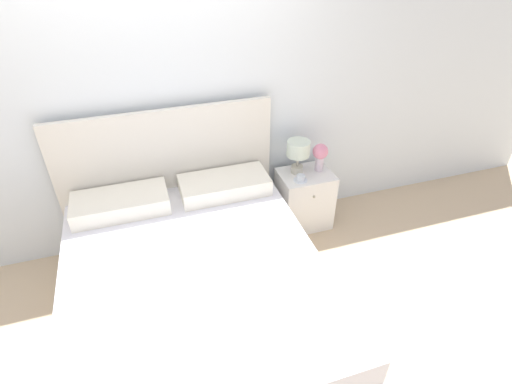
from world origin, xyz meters
The scene contains 7 objects.
ground_plane centered at (0.00, 0.00, 0.00)m, with size 12.00×12.00×0.00m, color #CCB28E.
wall_back centered at (0.00, 0.07, 1.30)m, with size 8.00×0.06×2.60m.
bed centered at (0.00, -0.95, 0.31)m, with size 1.78×2.07×1.26m.
nightstand centered at (1.19, -0.21, 0.28)m, with size 0.48×0.40×0.56m.
table_lamp centered at (1.12, -0.16, 0.78)m, with size 0.20×0.20×0.31m.
flower_vase centered at (1.33, -0.18, 0.73)m, with size 0.14×0.14×0.26m.
teacup centered at (1.10, -0.29, 0.59)m, with size 0.12×0.12×0.05m.
Camera 1 is at (-0.19, -2.98, 2.48)m, focal length 28.00 mm.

